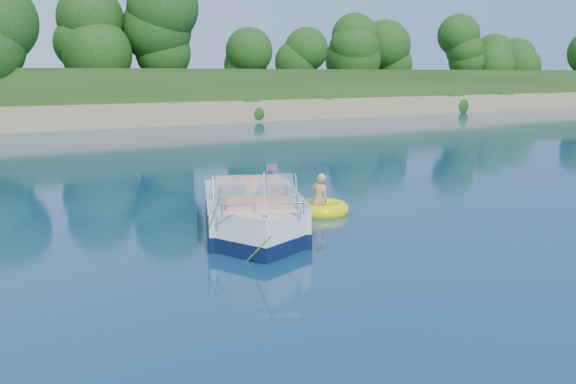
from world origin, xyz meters
TOP-DOWN VIEW (x-y plane):
  - ground at (0.00, 0.00)m, footprint 160.00×160.00m
  - treeline at (0.04, 41.01)m, footprint 150.00×7.12m
  - motorboat at (-2.29, 4.15)m, footprint 3.68×5.63m
  - tow_tube at (0.29, 5.13)m, footprint 1.72×1.72m
  - boy at (0.18, 5.09)m, footprint 0.62×0.83m

SIDE VIEW (x-z plane):
  - ground at x=0.00m, z-range 0.00..0.00m
  - boy at x=0.18m, z-range -0.74..0.74m
  - tow_tube at x=0.29m, z-range -0.10..0.30m
  - motorboat at x=-2.29m, z-range -0.61..1.39m
  - treeline at x=0.04m, z-range 1.45..9.64m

